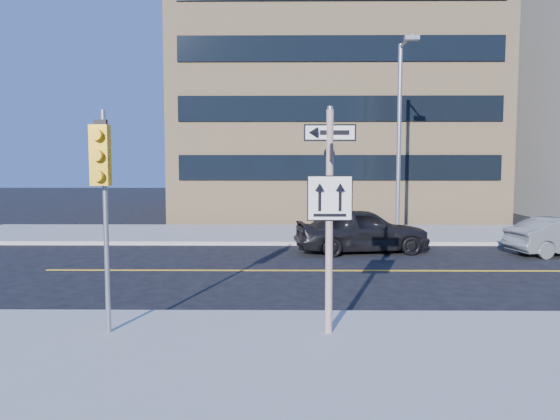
{
  "coord_description": "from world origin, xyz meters",
  "views": [
    {
      "loc": [
        -0.78,
        -12.17,
        3.21
      ],
      "look_at": [
        -0.94,
        4.0,
        1.83
      ],
      "focal_mm": 35.0,
      "sensor_mm": 36.0,
      "label": 1
    }
  ],
  "objects_px": {
    "parked_car_a": "(362,230)",
    "sign_pole": "(329,207)",
    "traffic_signal": "(102,174)",
    "streetlight_a": "(400,126)"
  },
  "relations": [
    {
      "from": "traffic_signal",
      "to": "streetlight_a",
      "type": "height_order",
      "value": "streetlight_a"
    },
    {
      "from": "sign_pole",
      "to": "traffic_signal",
      "type": "xyz_separation_m",
      "value": [
        -4.0,
        -0.15,
        0.59
      ]
    },
    {
      "from": "traffic_signal",
      "to": "streetlight_a",
      "type": "bearing_deg",
      "value": 59.2
    },
    {
      "from": "parked_car_a",
      "to": "streetlight_a",
      "type": "height_order",
      "value": "streetlight_a"
    },
    {
      "from": "parked_car_a",
      "to": "streetlight_a",
      "type": "relative_size",
      "value": 0.6
    },
    {
      "from": "traffic_signal",
      "to": "parked_car_a",
      "type": "relative_size",
      "value": 0.84
    },
    {
      "from": "parked_car_a",
      "to": "sign_pole",
      "type": "bearing_deg",
      "value": 159.94
    },
    {
      "from": "sign_pole",
      "to": "streetlight_a",
      "type": "height_order",
      "value": "streetlight_a"
    },
    {
      "from": "parked_car_a",
      "to": "streetlight_a",
      "type": "distance_m",
      "value": 5.58
    },
    {
      "from": "parked_car_a",
      "to": "traffic_signal",
      "type": "bearing_deg",
      "value": 140.47
    }
  ]
}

